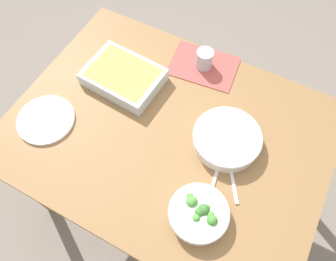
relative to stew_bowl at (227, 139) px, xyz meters
name	(u,v)px	position (x,y,z in m)	size (l,w,h in m)	color
ground_plane	(168,191)	(-0.21, -0.06, -0.77)	(6.00, 6.00, 0.00)	slate
dining_table	(168,141)	(-0.21, -0.06, -0.12)	(1.20, 0.90, 0.74)	olive
placemat	(203,66)	(-0.23, 0.29, -0.03)	(0.28, 0.20, 0.00)	#B24C47
stew_bowl	(227,139)	(0.00, 0.00, 0.00)	(0.25, 0.25, 0.06)	silver
broccoli_bowl	(199,213)	(0.03, -0.29, 0.00)	(0.20, 0.20, 0.07)	silver
baking_dish	(123,76)	(-0.48, 0.07, 0.00)	(0.31, 0.24, 0.06)	silver
drink_cup	(204,60)	(-0.23, 0.29, 0.01)	(0.07, 0.07, 0.08)	#B2BCC6
side_plate	(46,120)	(-0.65, -0.24, -0.03)	(0.22, 0.22, 0.01)	white
spoon_by_stew	(231,173)	(0.07, -0.10, -0.03)	(0.11, 0.16, 0.01)	silver
fork_on_table	(212,187)	(0.03, -0.18, -0.03)	(0.04, 0.18, 0.01)	silver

